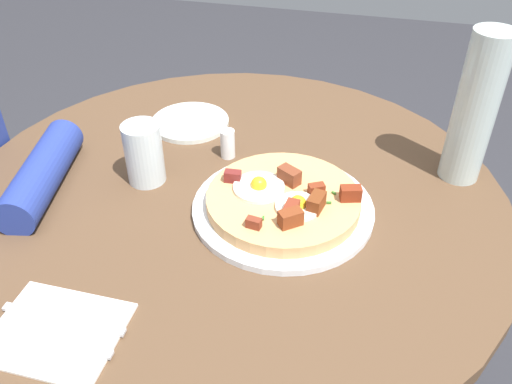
{
  "coord_description": "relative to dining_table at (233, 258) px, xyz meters",
  "views": [
    {
      "loc": [
        0.73,
        0.23,
        1.29
      ],
      "look_at": [
        0.02,
        0.05,
        0.72
      ],
      "focal_mm": 38.06,
      "sensor_mm": 36.0,
      "label": 1
    }
  ],
  "objects": [
    {
      "name": "breakfast_pizza",
      "position": [
        0.03,
        0.1,
        0.19
      ],
      "size": [
        0.26,
        0.26,
        0.05
      ],
      "color": "tan",
      "rests_on": "pizza_plate"
    },
    {
      "name": "fork",
      "position": [
        0.37,
        -0.14,
        0.17
      ],
      "size": [
        0.01,
        0.18,
        0.0
      ],
      "primitive_type": "cube",
      "rotation": [
        0.0,
        0.0,
        1.56
      ],
      "color": "silver",
      "rests_on": "napkin"
    },
    {
      "name": "bread_plate",
      "position": [
        -0.21,
        -0.15,
        0.17
      ],
      "size": [
        0.16,
        0.16,
        0.01
      ],
      "primitive_type": "cylinder",
      "color": "silver",
      "rests_on": "dining_table"
    },
    {
      "name": "water_glass",
      "position": [
        -0.0,
        -0.16,
        0.22
      ],
      "size": [
        0.07,
        0.07,
        0.11
      ],
      "primitive_type": "cylinder",
      "color": "silver",
      "rests_on": "dining_table"
    },
    {
      "name": "water_bottle",
      "position": [
        -0.15,
        0.39,
        0.3
      ],
      "size": [
        0.07,
        0.07,
        0.28
      ],
      "primitive_type": "cylinder",
      "color": "silver",
      "rests_on": "dining_table"
    },
    {
      "name": "dining_table",
      "position": [
        0.0,
        0.0,
        0.0
      ],
      "size": [
        0.98,
        0.98,
        0.7
      ],
      "color": "brown",
      "rests_on": "ground_plane"
    },
    {
      "name": "knife",
      "position": [
        0.33,
        -0.14,
        0.17
      ],
      "size": [
        0.01,
        0.18,
        0.0
      ],
      "primitive_type": "cube",
      "rotation": [
        0.0,
        0.0,
        1.56
      ],
      "color": "silver",
      "rests_on": "napkin"
    },
    {
      "name": "napkin",
      "position": [
        0.35,
        -0.14,
        0.17
      ],
      "size": [
        0.14,
        0.17,
        0.0
      ],
      "primitive_type": "cube",
      "rotation": [
        0.0,
        0.0,
        1.56
      ],
      "color": "white",
      "rests_on": "dining_table"
    },
    {
      "name": "pizza_plate",
      "position": [
        0.03,
        0.1,
        0.17
      ],
      "size": [
        0.31,
        0.31,
        0.01
      ],
      "primitive_type": "cylinder",
      "color": "white",
      "rests_on": "dining_table"
    },
    {
      "name": "salt_shaker",
      "position": [
        -0.11,
        -0.04,
        0.19
      ],
      "size": [
        0.03,
        0.03,
        0.06
      ],
      "primitive_type": "cylinder",
      "color": "white",
      "rests_on": "dining_table"
    }
  ]
}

